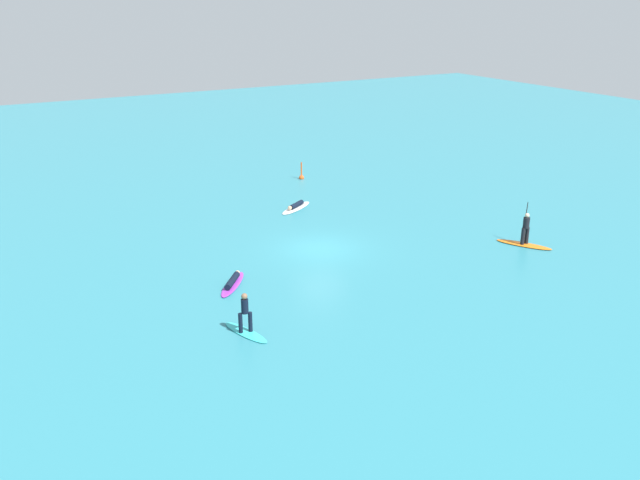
{
  "coord_description": "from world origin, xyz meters",
  "views": [
    {
      "loc": [
        -16.25,
        -28.83,
        12.66
      ],
      "look_at": [
        0.0,
        0.0,
        0.5
      ],
      "focal_mm": 38.02,
      "sensor_mm": 36.0,
      "label": 1
    }
  ],
  "objects_px": {
    "surfer_on_teal_board": "(245,322)",
    "surfer_on_purple_board": "(233,282)",
    "surfer_on_white_board": "(296,207)",
    "marker_buoy": "(301,176)",
    "surfer_on_orange_board": "(525,237)"
  },
  "relations": [
    {
      "from": "surfer_on_teal_board",
      "to": "surfer_on_purple_board",
      "type": "distance_m",
      "value": 4.82
    },
    {
      "from": "surfer_on_teal_board",
      "to": "marker_buoy",
      "type": "bearing_deg",
      "value": -49.64
    },
    {
      "from": "surfer_on_purple_board",
      "to": "marker_buoy",
      "type": "height_order",
      "value": "marker_buoy"
    },
    {
      "from": "marker_buoy",
      "to": "surfer_on_orange_board",
      "type": "bearing_deg",
      "value": -77.52
    },
    {
      "from": "surfer_on_teal_board",
      "to": "marker_buoy",
      "type": "xyz_separation_m",
      "value": [
        12.9,
        19.63,
        -0.3
      ]
    },
    {
      "from": "surfer_on_white_board",
      "to": "surfer_on_orange_board",
      "type": "xyz_separation_m",
      "value": [
        7.57,
        -11.7,
        0.33
      ]
    },
    {
      "from": "surfer_on_white_board",
      "to": "marker_buoy",
      "type": "relative_size",
      "value": 2.29
    },
    {
      "from": "marker_buoy",
      "to": "surfer_on_white_board",
      "type": "bearing_deg",
      "value": -120.76
    },
    {
      "from": "surfer_on_orange_board",
      "to": "surfer_on_white_board",
      "type": "bearing_deg",
      "value": 3.77
    },
    {
      "from": "surfer_on_orange_board",
      "to": "marker_buoy",
      "type": "bearing_deg",
      "value": -16.63
    },
    {
      "from": "surfer_on_purple_board",
      "to": "marker_buoy",
      "type": "xyz_separation_m",
      "value": [
        11.54,
        15.02,
        0.06
      ]
    },
    {
      "from": "surfer_on_white_board",
      "to": "surfer_on_teal_board",
      "type": "height_order",
      "value": "surfer_on_teal_board"
    },
    {
      "from": "surfer_on_orange_board",
      "to": "surfer_on_purple_board",
      "type": "height_order",
      "value": "surfer_on_orange_board"
    },
    {
      "from": "surfer_on_white_board",
      "to": "marker_buoy",
      "type": "bearing_deg",
      "value": -153.24
    },
    {
      "from": "surfer_on_purple_board",
      "to": "surfer_on_orange_board",
      "type": "bearing_deg",
      "value": -61.46
    }
  ]
}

